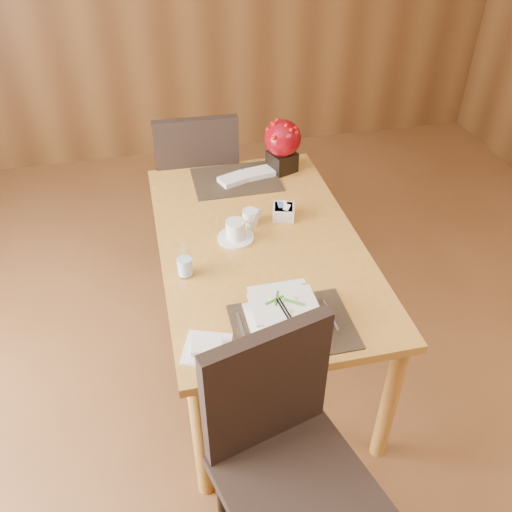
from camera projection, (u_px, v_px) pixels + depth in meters
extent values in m
plane|color=brown|center=(289.00, 450.00, 2.46)|extent=(6.00, 6.00, 0.00)
cube|color=#BF8435|center=(260.00, 244.00, 2.46)|extent=(0.90, 1.50, 0.04)
cylinder|color=#BF8435|center=(202.00, 440.00, 2.10)|extent=(0.07, 0.07, 0.71)
cylinder|color=#BF8435|center=(167.00, 235.00, 3.15)|extent=(0.07, 0.07, 0.71)
cylinder|color=#BF8435|center=(389.00, 403.00, 2.23)|extent=(0.07, 0.07, 0.71)
cylinder|color=#BF8435|center=(296.00, 218.00, 3.29)|extent=(0.07, 0.07, 0.71)
cube|color=black|center=(293.00, 326.00, 2.03)|extent=(0.45, 0.33, 0.01)
cube|color=black|center=(236.00, 180.00, 2.86)|extent=(0.45, 0.33, 0.01)
cube|color=silver|center=(283.00, 323.00, 2.03)|extent=(0.26, 0.26, 0.01)
cube|color=silver|center=(284.00, 314.00, 2.00)|extent=(0.19, 0.19, 0.09)
cylinder|color=#C7C26B|center=(284.00, 314.00, 2.00)|extent=(0.17, 0.17, 0.07)
cylinder|color=silver|center=(236.00, 238.00, 2.46)|extent=(0.17, 0.17, 0.01)
cylinder|color=silver|center=(236.00, 229.00, 2.43)|extent=(0.10, 0.10, 0.08)
cylinder|color=black|center=(235.00, 223.00, 2.41)|extent=(0.08, 0.08, 0.01)
cylinder|color=white|center=(184.00, 260.00, 2.22)|extent=(0.08, 0.08, 0.16)
cube|color=silver|center=(284.00, 212.00, 2.58)|extent=(0.13, 0.13, 0.06)
cube|color=black|center=(282.00, 161.00, 2.91)|extent=(0.17, 0.17, 0.11)
sphere|color=maroon|center=(283.00, 138.00, 2.83)|extent=(0.19, 0.19, 0.19)
cube|color=silver|center=(207.00, 349.00, 1.93)|extent=(0.21, 0.21, 0.01)
cube|color=black|center=(297.00, 489.00, 1.82)|extent=(0.59, 0.59, 0.06)
cube|color=black|center=(267.00, 388.00, 1.79)|extent=(0.45, 0.17, 0.52)
cylinder|color=black|center=(222.00, 503.00, 2.04)|extent=(0.04, 0.04, 0.44)
cylinder|color=black|center=(310.00, 458.00, 2.18)|extent=(0.04, 0.04, 0.44)
cube|color=black|center=(197.00, 188.00, 3.33)|extent=(0.49, 0.49, 0.06)
cube|color=black|center=(198.00, 163.00, 2.99)|extent=(0.46, 0.07, 0.52)
cylinder|color=black|center=(226.00, 202.00, 3.67)|extent=(0.04, 0.04, 0.44)
cylinder|color=black|center=(235.00, 235.00, 3.37)|extent=(0.04, 0.04, 0.44)
cylinder|color=black|center=(167.00, 208.00, 3.61)|extent=(0.04, 0.04, 0.44)
cylinder|color=black|center=(172.00, 243.00, 3.31)|extent=(0.04, 0.04, 0.44)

